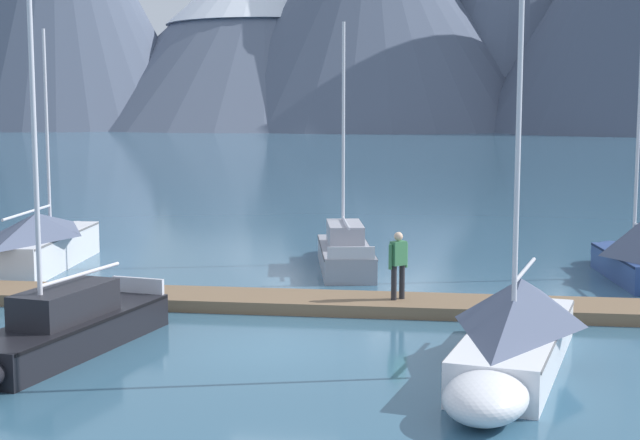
{
  "coord_description": "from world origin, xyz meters",
  "views": [
    {
      "loc": [
        3.86,
        -18.73,
        5.11
      ],
      "look_at": [
        0.0,
        6.0,
        2.0
      ],
      "focal_mm": 52.23,
      "sensor_mm": 36.0,
      "label": 1
    }
  ],
  "objects_px": {
    "sailboat_mid_dock_port": "(344,250)",
    "sailboat_second_berth": "(57,331)",
    "sailboat_mid_dock_starboard": "(515,330)",
    "person_on_dock": "(398,261)",
    "sailboat_nearest_berth": "(45,240)",
    "sailboat_far_berth": "(636,251)"
  },
  "relations": [
    {
      "from": "sailboat_second_berth",
      "to": "person_on_dock",
      "type": "height_order",
      "value": "sailboat_second_berth"
    },
    {
      "from": "sailboat_nearest_berth",
      "to": "sailboat_far_berth",
      "type": "bearing_deg",
      "value": 1.98
    },
    {
      "from": "sailboat_mid_dock_port",
      "to": "sailboat_mid_dock_starboard",
      "type": "distance_m",
      "value": 11.97
    },
    {
      "from": "sailboat_mid_dock_starboard",
      "to": "sailboat_far_berth",
      "type": "relative_size",
      "value": 0.97
    },
    {
      "from": "sailboat_far_berth",
      "to": "person_on_dock",
      "type": "distance_m",
      "value": 8.48
    },
    {
      "from": "sailboat_nearest_berth",
      "to": "sailboat_second_berth",
      "type": "bearing_deg",
      "value": -63.52
    },
    {
      "from": "sailboat_mid_dock_port",
      "to": "sailboat_second_berth",
      "type": "bearing_deg",
      "value": -111.07
    },
    {
      "from": "sailboat_mid_dock_port",
      "to": "sailboat_mid_dock_starboard",
      "type": "height_order",
      "value": "sailboat_mid_dock_starboard"
    },
    {
      "from": "sailboat_far_berth",
      "to": "person_on_dock",
      "type": "bearing_deg",
      "value": -141.2
    },
    {
      "from": "sailboat_nearest_berth",
      "to": "sailboat_mid_dock_port",
      "type": "distance_m",
      "value": 9.49
    },
    {
      "from": "sailboat_mid_dock_port",
      "to": "sailboat_mid_dock_starboard",
      "type": "xyz_separation_m",
      "value": [
        4.75,
        -10.99,
        0.25
      ]
    },
    {
      "from": "person_on_dock",
      "to": "sailboat_mid_dock_port",
      "type": "bearing_deg",
      "value": 109.3
    },
    {
      "from": "sailboat_mid_dock_starboard",
      "to": "person_on_dock",
      "type": "height_order",
      "value": "sailboat_mid_dock_starboard"
    },
    {
      "from": "sailboat_nearest_berth",
      "to": "sailboat_far_berth",
      "type": "xyz_separation_m",
      "value": [
        18.12,
        0.63,
        -0.0
      ]
    },
    {
      "from": "sailboat_nearest_berth",
      "to": "sailboat_mid_dock_port",
      "type": "bearing_deg",
      "value": 8.69
    },
    {
      "from": "sailboat_mid_dock_port",
      "to": "person_on_dock",
      "type": "relative_size",
      "value": 4.55
    },
    {
      "from": "sailboat_second_berth",
      "to": "sailboat_nearest_berth",
      "type": "bearing_deg",
      "value": 116.48
    },
    {
      "from": "sailboat_second_berth",
      "to": "sailboat_mid_dock_starboard",
      "type": "distance_m",
      "value": 9.16
    },
    {
      "from": "sailboat_mid_dock_starboard",
      "to": "sailboat_far_berth",
      "type": "height_order",
      "value": "sailboat_far_berth"
    },
    {
      "from": "sailboat_second_berth",
      "to": "sailboat_mid_dock_port",
      "type": "xyz_separation_m",
      "value": [
        4.4,
        11.42,
        0.01
      ]
    },
    {
      "from": "sailboat_far_berth",
      "to": "sailboat_second_berth",
      "type": "bearing_deg",
      "value": -141.07
    },
    {
      "from": "sailboat_mid_dock_port",
      "to": "person_on_dock",
      "type": "bearing_deg",
      "value": -70.7
    }
  ]
}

